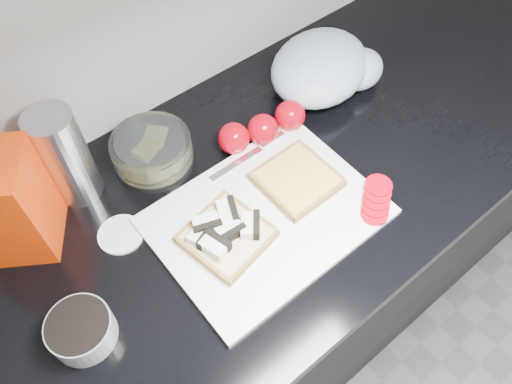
% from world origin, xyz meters
% --- Properties ---
extents(base_cabinet, '(3.50, 0.60, 0.86)m').
position_xyz_m(base_cabinet, '(0.00, 1.20, 0.43)').
color(base_cabinet, black).
rests_on(base_cabinet, ground).
extents(countertop, '(3.50, 0.64, 0.04)m').
position_xyz_m(countertop, '(0.00, 1.20, 0.88)').
color(countertop, black).
rests_on(countertop, base_cabinet).
extents(cutting_board, '(0.40, 0.30, 0.01)m').
position_xyz_m(cutting_board, '(0.03, 1.13, 0.91)').
color(cutting_board, white).
rests_on(cutting_board, countertop).
extents(bread_left, '(0.16, 0.16, 0.04)m').
position_xyz_m(bread_left, '(-0.06, 1.14, 0.93)').
color(bread_left, beige).
rests_on(bread_left, cutting_board).
extents(bread_right, '(0.14, 0.14, 0.02)m').
position_xyz_m(bread_right, '(0.12, 1.15, 0.92)').
color(bread_right, beige).
rests_on(bread_right, cutting_board).
extents(tomato_slices, '(0.10, 0.09, 0.02)m').
position_xyz_m(tomato_slices, '(0.20, 1.02, 0.92)').
color(tomato_slices, '#A90311').
rests_on(tomato_slices, cutting_board).
extents(knife, '(0.18, 0.01, 0.01)m').
position_xyz_m(knife, '(0.11, 1.26, 0.91)').
color(knife, silver).
rests_on(knife, cutting_board).
extents(seed_tub, '(0.10, 0.10, 0.05)m').
position_xyz_m(seed_tub, '(-0.34, 1.14, 0.93)').
color(seed_tub, gray).
rests_on(seed_tub, countertop).
extents(tub_lid, '(0.11, 0.11, 0.01)m').
position_xyz_m(tub_lid, '(-0.20, 1.27, 0.90)').
color(tub_lid, silver).
rests_on(tub_lid, countertop).
extents(glass_bowl, '(0.16, 0.16, 0.06)m').
position_xyz_m(glass_bowl, '(-0.06, 1.37, 0.93)').
color(glass_bowl, silver).
rests_on(glass_bowl, countertop).
extents(bread_bag, '(0.18, 0.17, 0.21)m').
position_xyz_m(bread_bag, '(-0.33, 1.37, 1.00)').
color(bread_bag, red).
rests_on(bread_bag, countertop).
extents(steel_canister, '(0.08, 0.08, 0.20)m').
position_xyz_m(steel_canister, '(-0.21, 1.40, 1.00)').
color(steel_canister, silver).
rests_on(steel_canister, countertop).
extents(grocery_bag, '(0.30, 0.26, 0.11)m').
position_xyz_m(grocery_bag, '(0.35, 1.32, 0.95)').
color(grocery_bag, silver).
rests_on(grocery_bag, countertop).
extents(whole_tomatoes, '(0.19, 0.09, 0.06)m').
position_xyz_m(whole_tomatoes, '(0.15, 1.28, 0.93)').
color(whole_tomatoes, '#A90311').
rests_on(whole_tomatoes, countertop).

